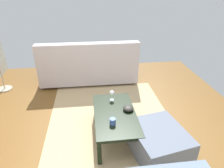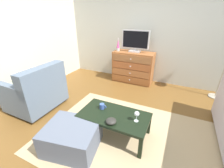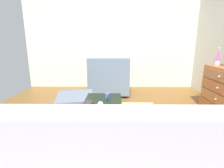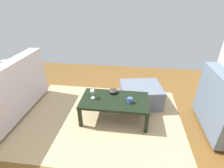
% 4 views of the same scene
% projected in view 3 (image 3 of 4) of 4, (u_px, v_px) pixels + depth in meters
% --- Properties ---
extents(ground_plane, '(5.40, 4.83, 0.05)m').
position_uv_depth(ground_plane, '(118.00, 130.00, 2.49)').
color(ground_plane, brown).
extents(wall_plain_left, '(0.12, 4.83, 2.71)m').
position_uv_depth(wall_plain_left, '(116.00, 37.00, 4.55)').
color(wall_plain_left, beige).
rests_on(wall_plain_left, ground_plane).
extents(area_rug, '(2.60, 1.90, 0.01)m').
position_uv_depth(area_rug, '(103.00, 135.00, 2.29)').
color(area_rug, tan).
rests_on(area_rug, ground_plane).
extents(lava_lamp, '(0.09, 0.09, 0.33)m').
position_uv_depth(lava_lamp, '(218.00, 57.00, 3.05)').
color(lava_lamp, '#B7B7BC').
rests_on(lava_lamp, dresser).
extents(coffee_table, '(1.03, 0.56, 0.37)m').
position_uv_depth(coffee_table, '(102.00, 107.00, 2.44)').
color(coffee_table, black).
rests_on(coffee_table, ground_plane).
extents(wine_glass, '(0.07, 0.07, 0.16)m').
position_uv_depth(wine_glass, '(100.00, 105.00, 2.07)').
color(wine_glass, silver).
rests_on(wine_glass, coffee_table).
extents(mug, '(0.11, 0.08, 0.08)m').
position_uv_depth(mug, '(107.00, 96.00, 2.64)').
color(mug, '#3A569C').
rests_on(mug, coffee_table).
extents(bowl_decorative, '(0.15, 0.15, 0.07)m').
position_uv_depth(bowl_decorative, '(89.00, 103.00, 2.38)').
color(bowl_decorative, '#292824').
rests_on(bowl_decorative, coffee_table).
extents(armchair, '(0.80, 0.94, 0.89)m').
position_uv_depth(armchair, '(109.00, 79.00, 4.05)').
color(armchair, '#332319').
rests_on(armchair, ground_plane).
extents(ottoman, '(0.80, 0.72, 0.37)m').
position_uv_depth(ottoman, '(76.00, 105.00, 2.88)').
color(ottoman, slate).
rests_on(ottoman, ground_plane).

